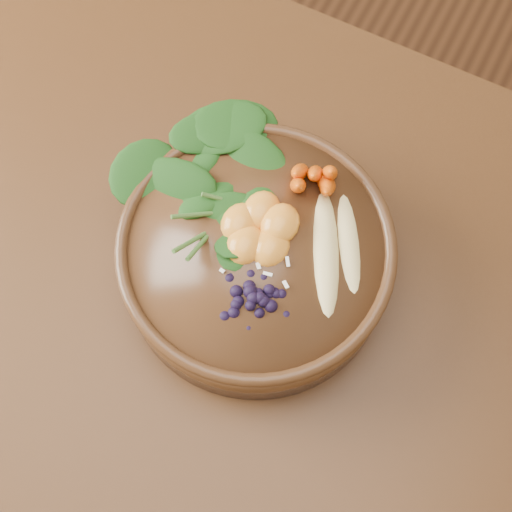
# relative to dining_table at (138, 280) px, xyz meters

# --- Properties ---
(ground) EXTENTS (4.00, 4.00, 0.00)m
(ground) POSITION_rel_dining_table_xyz_m (0.00, 0.00, -0.66)
(ground) COLOR #381E0F
(ground) RESTS_ON ground
(dining_table) EXTENTS (1.60, 0.90, 0.75)m
(dining_table) POSITION_rel_dining_table_xyz_m (0.00, 0.00, 0.00)
(dining_table) COLOR #331C0C
(dining_table) RESTS_ON ground
(stoneware_bowl) EXTENTS (0.42, 0.42, 0.09)m
(stoneware_bowl) POSITION_rel_dining_table_xyz_m (0.15, 0.05, 0.14)
(stoneware_bowl) COLOR #4A2A14
(stoneware_bowl) RESTS_ON dining_table
(kale_heap) EXTENTS (0.26, 0.25, 0.05)m
(kale_heap) POSITION_rel_dining_table_xyz_m (0.08, 0.10, 0.20)
(kale_heap) COLOR #1B4E14
(kale_heap) RESTS_ON stoneware_bowl
(carrot_cluster) EXTENTS (0.09, 0.09, 0.09)m
(carrot_cluster) POSITION_rel_dining_table_xyz_m (0.17, 0.16, 0.22)
(carrot_cluster) COLOR #E55A0B
(carrot_cluster) RESTS_ON stoneware_bowl
(banana_halves) EXTENTS (0.12, 0.18, 0.03)m
(banana_halves) POSITION_rel_dining_table_xyz_m (0.24, 0.09, 0.19)
(banana_halves) COLOR #E0CC84
(banana_halves) RESTS_ON stoneware_bowl
(mandarin_cluster) EXTENTS (0.12, 0.13, 0.03)m
(mandarin_cluster) POSITION_rel_dining_table_xyz_m (0.15, 0.07, 0.20)
(mandarin_cluster) COLOR orange
(mandarin_cluster) RESTS_ON stoneware_bowl
(blueberry_pile) EXTENTS (0.18, 0.16, 0.04)m
(blueberry_pile) POSITION_rel_dining_table_xyz_m (0.18, -0.00, 0.20)
(blueberry_pile) COLOR black
(blueberry_pile) RESTS_ON stoneware_bowl
(coconut_flakes) EXTENTS (0.12, 0.11, 0.01)m
(coconut_flakes) POSITION_rel_dining_table_xyz_m (0.16, 0.04, 0.18)
(coconut_flakes) COLOR white
(coconut_flakes) RESTS_ON stoneware_bowl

